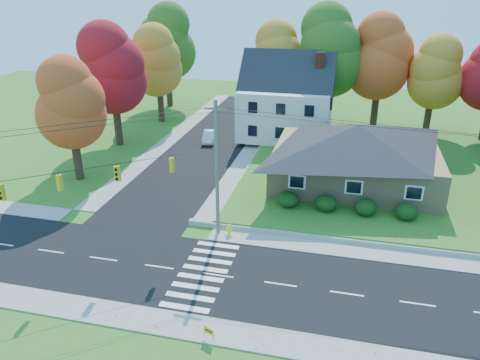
% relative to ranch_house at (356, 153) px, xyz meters
% --- Properties ---
extents(ground, '(120.00, 120.00, 0.00)m').
position_rel_ranch_house_xyz_m(ground, '(-8.00, -16.00, -3.27)').
color(ground, '#3D7923').
extents(road_main, '(90.00, 8.00, 0.02)m').
position_rel_ranch_house_xyz_m(road_main, '(-8.00, -16.00, -3.26)').
color(road_main, black).
rests_on(road_main, ground).
extents(road_cross, '(8.00, 44.00, 0.02)m').
position_rel_ranch_house_xyz_m(road_cross, '(-16.00, 10.00, -3.25)').
color(road_cross, black).
rests_on(road_cross, ground).
extents(sidewalk_north, '(90.00, 2.00, 0.08)m').
position_rel_ranch_house_xyz_m(sidewalk_north, '(-8.00, -11.00, -3.23)').
color(sidewalk_north, '#9C9A90').
rests_on(sidewalk_north, ground).
extents(sidewalk_south, '(90.00, 2.00, 0.08)m').
position_rel_ranch_house_xyz_m(sidewalk_south, '(-8.00, -21.00, -3.23)').
color(sidewalk_south, '#9C9A90').
rests_on(sidewalk_south, ground).
extents(lawn, '(30.00, 30.00, 0.50)m').
position_rel_ranch_house_xyz_m(lawn, '(5.00, 5.00, -3.02)').
color(lawn, '#3D7923').
rests_on(lawn, ground).
extents(ranch_house, '(14.60, 10.60, 5.40)m').
position_rel_ranch_house_xyz_m(ranch_house, '(0.00, 0.00, 0.00)').
color(ranch_house, tan).
rests_on(ranch_house, lawn).
extents(colonial_house, '(10.40, 8.40, 9.60)m').
position_rel_ranch_house_xyz_m(colonial_house, '(-7.96, 12.00, 1.32)').
color(colonial_house, silver).
rests_on(colonial_house, lawn).
extents(hedge_row, '(10.70, 1.70, 1.27)m').
position_rel_ranch_house_xyz_m(hedge_row, '(-0.50, -6.20, -2.13)').
color(hedge_row, '#163A10').
rests_on(hedge_row, lawn).
extents(traffic_infrastructure, '(38.10, 10.66, 10.00)m').
position_rel_ranch_house_xyz_m(traffic_infrastructure, '(-8.15, -14.65, 1.88)').
color(traffic_infrastructure, '#666059').
rests_on(traffic_infrastructure, ground).
extents(tree_lot_0, '(6.72, 6.72, 12.51)m').
position_rel_ranch_house_xyz_m(tree_lot_0, '(-10.00, 18.00, 5.04)').
color(tree_lot_0, '#3F2A19').
rests_on(tree_lot_0, lawn).
extents(tree_lot_1, '(7.84, 7.84, 14.60)m').
position_rel_ranch_house_xyz_m(tree_lot_1, '(-4.00, 17.00, 6.35)').
color(tree_lot_1, '#3F2A19').
rests_on(tree_lot_1, lawn).
extents(tree_lot_2, '(7.28, 7.28, 13.56)m').
position_rel_ranch_house_xyz_m(tree_lot_2, '(2.00, 18.00, 5.70)').
color(tree_lot_2, '#3F2A19').
rests_on(tree_lot_2, lawn).
extents(tree_lot_3, '(6.16, 6.16, 11.47)m').
position_rel_ranch_house_xyz_m(tree_lot_3, '(8.00, 17.00, 4.39)').
color(tree_lot_3, '#3F2A19').
rests_on(tree_lot_3, lawn).
extents(tree_west_0, '(6.16, 6.16, 11.47)m').
position_rel_ranch_house_xyz_m(tree_west_0, '(-25.00, -4.00, 3.89)').
color(tree_west_0, '#3F2A19').
rests_on(tree_west_0, ground).
extents(tree_west_1, '(7.28, 7.28, 13.56)m').
position_rel_ranch_house_xyz_m(tree_west_1, '(-26.00, 6.00, 5.20)').
color(tree_west_1, '#3F2A19').
rests_on(tree_west_1, ground).
extents(tree_west_2, '(6.72, 6.72, 12.51)m').
position_rel_ranch_house_xyz_m(tree_west_2, '(-25.00, 16.00, 4.54)').
color(tree_west_2, '#3F2A19').
rests_on(tree_west_2, ground).
extents(tree_west_3, '(7.84, 7.84, 14.60)m').
position_rel_ranch_house_xyz_m(tree_west_3, '(-27.00, 24.00, 5.85)').
color(tree_west_3, '#3F2A19').
rests_on(tree_west_3, ground).
extents(white_car, '(1.99, 4.00, 1.26)m').
position_rel_ranch_house_xyz_m(white_car, '(-16.36, 9.27, -2.62)').
color(white_car, silver).
rests_on(white_car, road_cross).
extents(fire_hydrant, '(0.52, 0.40, 0.90)m').
position_rel_ranch_house_xyz_m(fire_hydrant, '(-8.63, -10.89, -2.84)').
color(fire_hydrant, '#FEFF14').
rests_on(fire_hydrant, ground).
extents(yard_sign, '(0.64, 0.31, 0.85)m').
position_rel_ranch_house_xyz_m(yard_sign, '(-6.85, -21.67, -2.66)').
color(yard_sign, black).
rests_on(yard_sign, ground).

